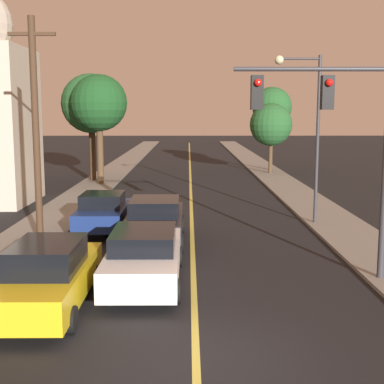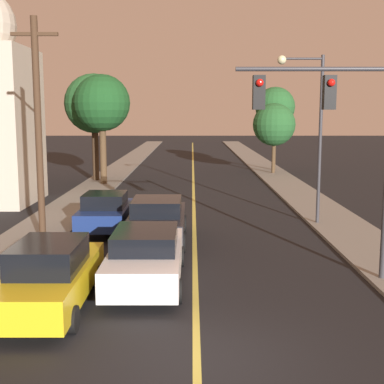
{
  "view_description": "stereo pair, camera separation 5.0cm",
  "coord_description": "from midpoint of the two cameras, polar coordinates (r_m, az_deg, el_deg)",
  "views": [
    {
      "loc": [
        -0.14,
        -9.63,
        4.68
      ],
      "look_at": [
        0.0,
        11.04,
        1.6
      ],
      "focal_mm": 50.0,
      "sensor_mm": 36.0,
      "label": 1
    },
    {
      "loc": [
        -0.09,
        -9.63,
        4.68
      ],
      "look_at": [
        0.0,
        11.04,
        1.6
      ],
      "focal_mm": 50.0,
      "sensor_mm": 36.0,
      "label": 2
    }
  ],
  "objects": [
    {
      "name": "tree_left_far",
      "position": [
        36.9,
        -10.61,
        9.21
      ],
      "size": [
        3.97,
        3.97,
        7.15
      ],
      "color": "#3D2B1C",
      "rests_on": "ground"
    },
    {
      "name": "tree_right_far",
      "position": [
        41.03,
        8.53,
        7.11
      ],
      "size": [
        3.21,
        3.21,
        5.27
      ],
      "color": "#4C3823",
      "rests_on": "ground"
    },
    {
      "name": "car_outer_lane_second",
      "position": [
        21.19,
        -9.36,
        -2.13
      ],
      "size": [
        1.9,
        4.06,
        1.59
      ],
      "color": "navy",
      "rests_on": "ground"
    },
    {
      "name": "car_near_lane_front",
      "position": [
        14.82,
        -5.05,
        -6.76
      ],
      "size": [
        2.02,
        5.17,
        1.55
      ],
      "color": "white",
      "rests_on": "ground"
    },
    {
      "name": "tree_right_near",
      "position": [
        43.24,
        8.63,
        8.94
      ],
      "size": [
        3.13,
        3.13,
        6.57
      ],
      "color": "#4C3823",
      "rests_on": "ground"
    },
    {
      "name": "sidewalk_left",
      "position": [
        46.25,
        -7.65,
        2.67
      ],
      "size": [
        2.5,
        80.0,
        0.12
      ],
      "color": "gray",
      "rests_on": "ground"
    },
    {
      "name": "tree_left_near",
      "position": [
        34.88,
        -9.8,
        9.29
      ],
      "size": [
        3.6,
        3.6,
        6.98
      ],
      "color": "#4C3823",
      "rests_on": "ground"
    },
    {
      "name": "car_near_lane_second",
      "position": [
        19.36,
        -3.9,
        -2.97
      ],
      "size": [
        2.08,
        4.77,
        1.64
      ],
      "color": "black",
      "rests_on": "ground"
    },
    {
      "name": "ground_plane",
      "position": [
        10.71,
        0.41,
        -17.44
      ],
      "size": [
        200.0,
        200.0,
        0.0
      ],
      "primitive_type": "plane",
      "color": "black"
    },
    {
      "name": "sidewalk_right",
      "position": [
        46.28,
        7.43,
        2.68
      ],
      "size": [
        2.5,
        80.0,
        0.12
      ],
      "color": "gray",
      "rests_on": "ground"
    },
    {
      "name": "utility_pole_left",
      "position": [
        19.35,
        -16.26,
        6.63
      ],
      "size": [
        1.6,
        0.24,
        7.78
      ],
      "color": "#422D1E",
      "rests_on": "ground"
    },
    {
      "name": "car_outer_lane_front",
      "position": [
        13.36,
        -14.95,
        -8.61
      ],
      "size": [
        1.85,
        4.85,
        1.67
      ],
      "color": "gold",
      "rests_on": "ground"
    },
    {
      "name": "road_surface",
      "position": [
        45.87,
        -0.11,
        2.63
      ],
      "size": [
        9.63,
        80.0,
        0.01
      ],
      "color": "black",
      "rests_on": "ground"
    },
    {
      "name": "traffic_signal_mast",
      "position": [
        14.93,
        15.29,
        6.92
      ],
      "size": [
        4.25,
        0.42,
        5.95
      ],
      "color": "#333338",
      "rests_on": "ground"
    },
    {
      "name": "streetlamp_right",
      "position": [
        22.49,
        12.27,
        7.94
      ],
      "size": [
        1.9,
        0.36,
        6.85
      ],
      "color": "#333338",
      "rests_on": "ground"
    }
  ]
}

